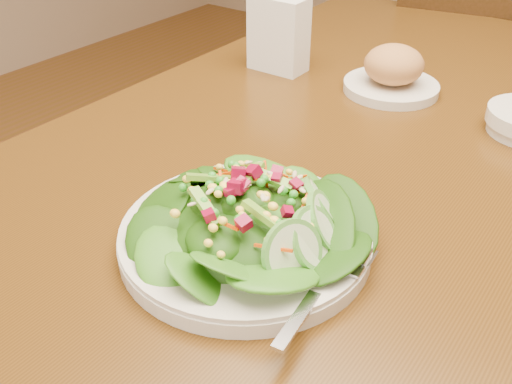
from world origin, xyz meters
TOP-DOWN VIEW (x-y plane):
  - dining_table at (0.00, 0.00)m, footprint 0.90×1.40m
  - chair_far at (-0.11, 0.85)m, footprint 0.53×0.53m
  - salad_plate at (-0.01, -0.34)m, footprint 0.28×0.28m
  - bread_plate at (-0.07, 0.15)m, footprint 0.16×0.16m
  - napkin_holder at (-0.29, 0.12)m, footprint 0.10×0.06m

SIDE VIEW (x-z plane):
  - chair_far at x=-0.11m, z-range 0.03..1.00m
  - dining_table at x=0.00m, z-range 0.27..1.02m
  - salad_plate at x=-0.01m, z-range 0.74..0.82m
  - bread_plate at x=-0.07m, z-range 0.74..0.82m
  - napkin_holder at x=-0.29m, z-range 0.75..0.89m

